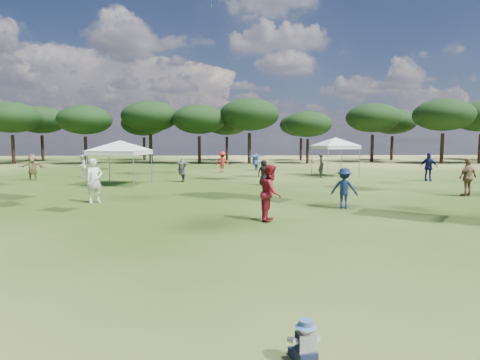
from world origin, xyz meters
name	(u,v)px	position (x,y,z in m)	size (l,w,h in m)	color
tree_line	(240,118)	(2.39, 47.41, 5.42)	(108.78, 17.63, 7.77)	black
tent_left	(120,143)	(-6.34, 22.11, 2.56)	(5.98, 5.98, 2.98)	gray
tent_right	(335,139)	(8.42, 27.35, 2.78)	(5.41, 5.41, 3.21)	gray
toddler	(305,344)	(0.57, 2.04, 0.24)	(0.39, 0.43, 0.55)	black
festival_crowd	(198,169)	(-1.72, 22.68, 0.87)	(30.43, 24.24, 1.91)	#292A2E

